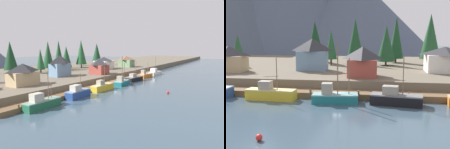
{
  "view_description": "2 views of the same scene",
  "coord_description": "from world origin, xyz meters",
  "views": [
    {
      "loc": [
        -59.69,
        -34.58,
        12.09
      ],
      "look_at": [
        0.5,
        1.84,
        3.23
      ],
      "focal_mm": 33.76,
      "sensor_mm": 36.0,
      "label": 1
    },
    {
      "loc": [
        7.25,
        -44.39,
        10.73
      ],
      "look_at": [
        0.25,
        2.84,
        3.79
      ],
      "focal_mm": 44.84,
      "sensor_mm": 36.0,
      "label": 2
    }
  ],
  "objects": [
    {
      "name": "fishing_boat_orange",
      "position": [
        21.19,
        -1.81,
        0.95
      ],
      "size": [
        7.83,
        3.4,
        6.24
      ],
      "rotation": [
        0.0,
        0.0,
        -0.12
      ],
      "color": "#CC6B1E",
      "rests_on": "ground_plane"
    },
    {
      "name": "fishing_boat_green",
      "position": [
        -31.91,
        -1.32,
        1.16
      ],
      "size": [
        7.98,
        2.41,
        7.32
      ],
      "rotation": [
        0.0,
        0.0,
        -0.01
      ],
      "color": "#1E5B3D",
      "rests_on": "ground_plane"
    },
    {
      "name": "fishing_boat_teal",
      "position": [
        0.32,
        -1.91,
        0.99
      ],
      "size": [
        7.35,
        3.49,
        9.39
      ],
      "rotation": [
        0.0,
        0.0,
        0.1
      ],
      "color": "#196B70",
      "rests_on": "ground_plane"
    },
    {
      "name": "fishing_boat_white",
      "position": [
        31.41,
        -2.08,
        1.06
      ],
      "size": [
        8.37,
        3.89,
        8.48
      ],
      "rotation": [
        0.0,
        0.0,
        -0.12
      ],
      "color": "silver",
      "rests_on": "ground_plane"
    },
    {
      "name": "conifer_mid_right",
      "position": [
        0.63,
        32.51,
        9.42
      ],
      "size": [
        4.53,
        4.53,
        12.36
      ],
      "color": "#4C3823",
      "rests_on": "shoreline_bank"
    },
    {
      "name": "dock",
      "position": [
        0.0,
        1.99,
        0.5
      ],
      "size": [
        80.0,
        4.0,
        1.6
      ],
      "color": "brown",
      "rests_on": "ground_plane"
    },
    {
      "name": "conifer_back_right",
      "position": [
        40.1,
        36.11,
        9.52
      ],
      "size": [
        5.36,
        5.36,
        12.27
      ],
      "color": "#4C3823",
      "rests_on": "shoreline_bank"
    },
    {
      "name": "conifer_near_right",
      "position": [
        8.98,
        30.4,
        8.25
      ],
      "size": [
        4.77,
        4.77,
        10.41
      ],
      "color": "#4C3823",
      "rests_on": "shoreline_bank"
    },
    {
      "name": "ground_plane",
      "position": [
        0.0,
        20.0,
        -0.5
      ],
      "size": [
        400.0,
        400.0,
        1.0
      ],
      "primitive_type": "cube",
      "color": "#384C5B"
    },
    {
      "name": "conifer_far_left",
      "position": [
        11.93,
        37.91,
        9.67
      ],
      "size": [
        4.31,
        4.31,
        13.1
      ],
      "color": "#4C3823",
      "rests_on": "shoreline_bank"
    },
    {
      "name": "conifer_centre",
      "position": [
        20.26,
        31.33,
        10.08
      ],
      "size": [
        5.27,
        5.27,
        13.38
      ],
      "color": "#4C3823",
      "rests_on": "shoreline_bank"
    },
    {
      "name": "conifer_mid_left",
      "position": [
        -12.06,
        38.62,
        9.28
      ],
      "size": [
        5.14,
        5.14,
        12.1
      ],
      "color": "#4C3823",
      "rests_on": "shoreline_bank"
    },
    {
      "name": "channel_buoy",
      "position": [
        -4.64,
        -18.77,
        0.35
      ],
      "size": [
        0.7,
        0.7,
        0.7
      ],
      "primitive_type": "sphere",
      "color": "red",
      "rests_on": "ground_plane"
    },
    {
      "name": "house_green",
      "position": [
        35.91,
        14.63,
        5.34
      ],
      "size": [
        6.12,
        6.89,
        5.56
      ],
      "color": "#6B8E66",
      "rests_on": "shoreline_bank"
    },
    {
      "name": "house_white",
      "position": [
        21.32,
        18.83,
        5.32
      ],
      "size": [
        8.26,
        6.95,
        5.52
      ],
      "color": "silver",
      "rests_on": "shoreline_bank"
    },
    {
      "name": "conifer_far_right",
      "position": [
        -5.63,
        29.79,
        7.91
      ],
      "size": [
        3.21,
        3.21,
        9.34
      ],
      "color": "#4C3823",
      "rests_on": "shoreline_bank"
    },
    {
      "name": "house_blue",
      "position": [
        -7.82,
        17.52,
        6.19
      ],
      "size": [
        6.95,
        4.29,
        7.21
      ],
      "color": "#6689A8",
      "rests_on": "shoreline_bank"
    },
    {
      "name": "fishing_boat_blue",
      "position": [
        -20.98,
        -1.37,
        1.21
      ],
      "size": [
        6.83,
        2.5,
        5.94
      ],
      "rotation": [
        0.0,
        0.0,
        0.01
      ],
      "color": "navy",
      "rests_on": "ground_plane"
    },
    {
      "name": "shoreline_bank",
      "position": [
        0.0,
        32.0,
        1.25
      ],
      "size": [
        400.0,
        56.0,
        2.5
      ],
      "primitive_type": "cube",
      "color": "#665B4C",
      "rests_on": "ground_plane"
    },
    {
      "name": "house_red",
      "position": [
        4.08,
        9.55,
        5.49
      ],
      "size": [
        5.79,
        5.75,
        5.84
      ],
      "color": "#9E4238",
      "rests_on": "shoreline_bank"
    },
    {
      "name": "fishing_boat_black",
      "position": [
        9.83,
        -2.02,
        1.02
      ],
      "size": [
        8.02,
        3.77,
        7.42
      ],
      "rotation": [
        0.0,
        0.0,
        -0.14
      ],
      "color": "black",
      "rests_on": "ground_plane"
    },
    {
      "name": "conifer_near_left",
      "position": [
        28.55,
        38.1,
        7.96
      ],
      "size": [
        3.89,
        3.89,
        9.55
      ],
      "color": "#4C3823",
      "rests_on": "shoreline_bank"
    },
    {
      "name": "fishing_boat_yellow",
      "position": [
        -10.35,
        -1.48,
        1.05
      ],
      "size": [
        8.29,
        2.74,
        6.95
      ],
      "rotation": [
        0.0,
        0.0,
        -0.05
      ],
      "color": "gold",
      "rests_on": "ground_plane"
    },
    {
      "name": "house_tan",
      "position": [
        -25.58,
        12.88,
        5.38
      ],
      "size": [
        7.51,
        4.63,
        5.64
      ],
      "color": "tan",
      "rests_on": "shoreline_bank"
    }
  ]
}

